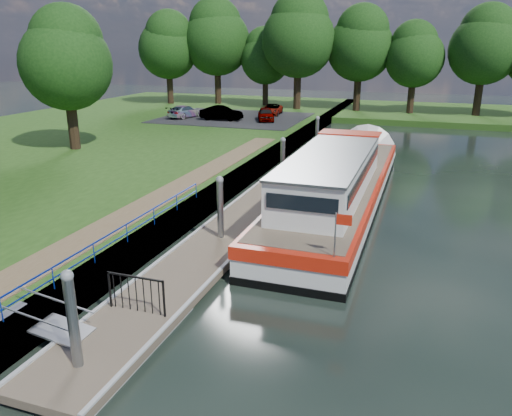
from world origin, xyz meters
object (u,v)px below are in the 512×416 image
(barge, at_px, (341,183))
(car_b, at_px, (221,113))
(car_a, at_px, (266,114))
(pontoon, at_px, (257,209))
(car_d, at_px, (272,110))
(car_c, at_px, (185,111))

(barge, relative_size, car_b, 5.19)
(car_a, bearing_deg, pontoon, -93.56)
(car_b, bearing_deg, car_d, -35.32)
(barge, relative_size, car_c, 5.11)
(pontoon, distance_m, car_b, 25.66)
(car_a, xyz_separation_m, car_d, (-0.69, 4.12, -0.07))
(car_b, bearing_deg, barge, -144.25)
(car_b, xyz_separation_m, car_d, (3.49, 5.12, -0.12))
(car_a, bearing_deg, barge, -83.24)
(car_c, distance_m, car_d, 8.94)
(car_c, height_order, car_d, car_c)
(car_a, xyz_separation_m, car_c, (-8.31, -0.55, -0.02))
(pontoon, xyz_separation_m, car_b, (-11.44, 22.93, 1.32))
(car_a, relative_size, car_d, 0.92)
(pontoon, height_order, car_c, car_c)
(barge, relative_size, car_d, 5.35)
(car_c, bearing_deg, barge, 146.68)
(pontoon, height_order, car_a, car_a)
(pontoon, bearing_deg, car_c, 123.65)
(barge, distance_m, car_c, 28.12)
(car_d, bearing_deg, car_a, -86.67)
(barge, bearing_deg, pontoon, -142.05)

